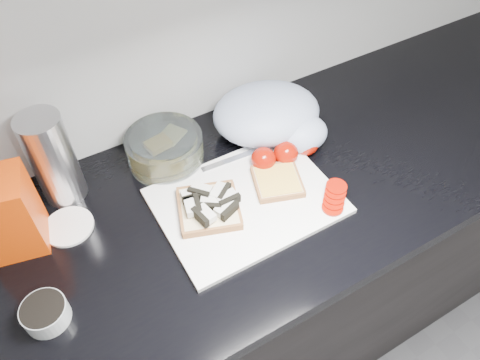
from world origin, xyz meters
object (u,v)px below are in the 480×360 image
at_px(cutting_board, 247,201).
at_px(bread_bag, 5,214).
at_px(glass_bowl, 165,149).
at_px(steel_canister, 53,159).

height_order(cutting_board, bread_bag, bread_bag).
xyz_separation_m(cutting_board, glass_bowl, (-0.10, 0.22, 0.03)).
relative_size(cutting_board, bread_bag, 2.14).
xyz_separation_m(glass_bowl, steel_canister, (-0.25, 0.02, 0.08)).
distance_m(glass_bowl, steel_canister, 0.26).
bearing_deg(steel_canister, bread_bag, -146.23).
relative_size(cutting_board, glass_bowl, 2.14).
distance_m(glass_bowl, bread_bag, 0.38).
bearing_deg(cutting_board, glass_bowl, 115.11).
relative_size(cutting_board, steel_canister, 1.76).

